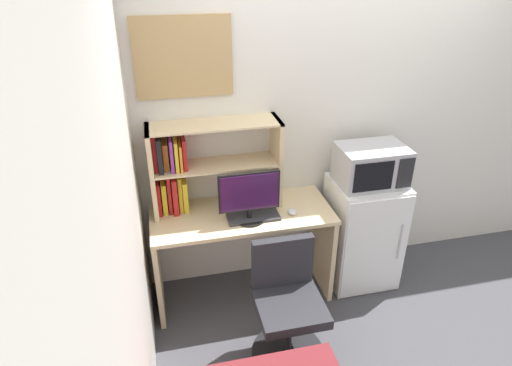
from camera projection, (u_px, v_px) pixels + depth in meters
The scene contains 11 objects.
wall_back at pixel (392, 117), 3.54m from camera, with size 6.40×0.04×2.60m, color silver.
wall_left at pixel (122, 293), 1.74m from camera, with size 0.04×4.40×2.60m, color silver.
desk at pixel (242, 238), 3.38m from camera, with size 1.34×0.56×0.77m.
hutch_bookshelf at pixel (193, 166), 3.18m from camera, with size 0.94×0.27×0.66m.
monitor at pixel (249, 196), 3.11m from camera, with size 0.44×0.21×0.37m.
keyboard at pixel (253, 217), 3.21m from camera, with size 0.37×0.16×0.02m, color #333338.
computer_mouse at pixel (292, 212), 3.26m from camera, with size 0.07×0.08×0.03m, color silver.
mini_fridge at pixel (362, 232), 3.61m from camera, with size 0.54×0.50×0.91m.
microwave at pixel (371, 165), 3.33m from camera, with size 0.50×0.37×0.29m.
desk_chair at pixel (287, 309), 2.95m from camera, with size 0.50×0.50×0.84m.
wall_corkboard at pixel (183, 58), 2.93m from camera, with size 0.65×0.02×0.53m, color tan.
Camera 1 is at (-1.41, -3.02, 2.50)m, focal length 31.30 mm.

